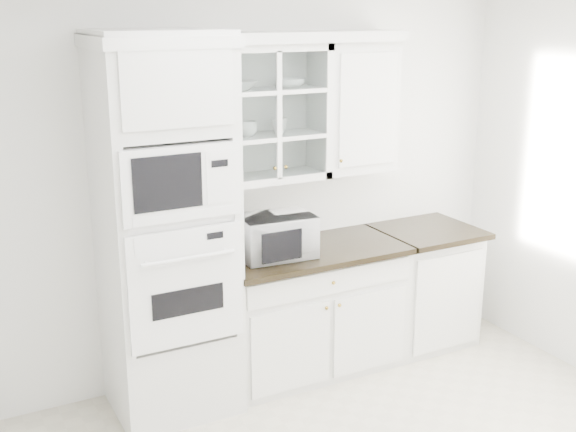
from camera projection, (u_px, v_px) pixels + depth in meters
room_shell at (360, 154)px, 3.76m from camera, size 4.00×3.50×2.70m
oven_column at (167, 231)px, 4.43m from camera, size 0.76×0.68×2.40m
base_cabinet_run at (309, 309)px, 5.12m from camera, size 1.32×0.67×0.92m
extra_base_cabinet at (422, 284)px, 5.56m from camera, size 0.72×0.67×0.92m
upper_cabinet_glass at (268, 113)px, 4.74m from camera, size 0.80×0.33×0.90m
upper_cabinet_solid at (354, 107)px, 5.04m from camera, size 0.55×0.33×0.90m
crown_molding at (254, 38)px, 4.53m from camera, size 2.14×0.38×0.07m
countertop_microwave at (275, 235)px, 4.79m from camera, size 0.52×0.44×0.28m
bowl_a at (236, 85)px, 4.60m from camera, size 0.30×0.30×0.06m
bowl_b at (290, 83)px, 4.74m from camera, size 0.25×0.25×0.06m
cup_a at (247, 129)px, 4.67m from camera, size 0.14×0.14×0.10m
cup_b at (279, 125)px, 4.81m from camera, size 0.12×0.12×0.10m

